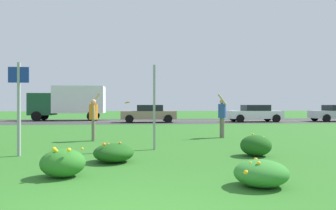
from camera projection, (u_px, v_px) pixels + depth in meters
The scene contains 15 objects.
ground_plane at pixel (132, 134), 15.54m from camera, with size 120.00×120.00×0.00m, color #2D6B23.
highway_strip at pixel (135, 121), 27.59m from camera, with size 120.00×8.90×0.01m, color #38383A.
highway_center_stripe at pixel (135, 121), 27.59m from camera, with size 120.00×0.16×0.00m, color yellow.
daylily_clump_front_center at pixel (63, 163), 6.17m from camera, with size 0.88×0.78×0.63m.
daylily_clump_mid_right at pixel (114, 153), 7.80m from camera, with size 1.01×1.06×0.52m.
daylily_clump_near_camera at pixel (261, 173), 5.45m from camera, with size 0.96×0.89×0.48m.
daylily_clump_front_left at pixel (256, 145), 8.72m from camera, with size 0.87×0.85×0.61m.
sign_post_near_path at pixel (19, 99), 8.70m from camera, with size 0.56×0.10×2.63m.
sign_post_by_roadside at pixel (154, 107), 9.98m from camera, with size 0.07×0.10×2.72m.
person_thrower_orange_shirt at pixel (93, 116), 12.43m from camera, with size 0.41×0.52×1.92m.
person_catcher_blue_shirt at pixel (222, 114), 13.64m from camera, with size 0.43×0.52×1.93m.
frisbee_orange at pixel (127, 102), 13.02m from camera, with size 0.24×0.24×0.10m.
car_white_center_left at pixel (255, 113), 26.59m from camera, with size 4.50×2.00×1.45m.
car_tan_center_right at pixel (149, 113), 25.71m from camera, with size 4.50×2.00×1.45m.
box_truck_dark_green at pixel (70, 101), 28.99m from camera, with size 6.70×2.46×3.20m.
Camera 1 is at (0.28, -3.55, 1.43)m, focal length 33.22 mm.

